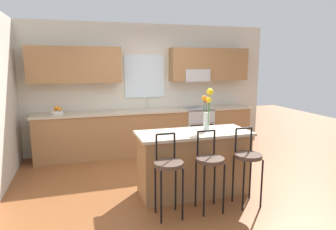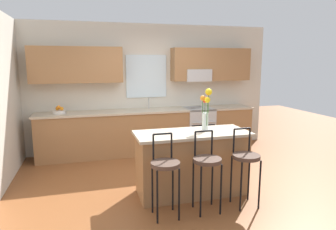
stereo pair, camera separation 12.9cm
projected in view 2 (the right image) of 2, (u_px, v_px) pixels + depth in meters
ground_plane at (172, 182)px, 4.83m from camera, size 14.00×14.00×0.00m
back_wall_assembly at (147, 81)px, 6.45m from camera, size 5.60×0.50×2.70m
counter_run at (150, 131)px, 6.36m from camera, size 4.56×0.64×0.92m
sink_faucet at (149, 102)px, 6.39m from camera, size 0.02×0.13×0.23m
oven_range at (198, 128)px, 6.62m from camera, size 0.60×0.64×0.92m
kitchen_island at (192, 163)px, 4.36m from camera, size 1.64×0.69×0.92m
bar_stool_near at (165, 168)px, 3.66m from camera, size 0.36×0.36×1.04m
bar_stool_middle at (207, 164)px, 3.80m from camera, size 0.36×0.36×1.04m
bar_stool_far at (246, 160)px, 3.95m from camera, size 0.36×0.36×1.04m
flower_vase at (206, 108)px, 4.34m from camera, size 0.17×0.16×0.61m
fruit_bowl_oranges at (59, 111)px, 5.80m from camera, size 0.24×0.24×0.16m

